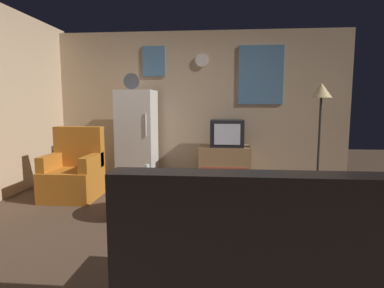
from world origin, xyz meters
The scene contains 12 objects.
ground_plane centered at (0.00, 0.00, 0.00)m, with size 12.00×12.00×0.00m, color #4C3828.
wall_with_art centered at (0.01, 2.45, 1.27)m, with size 5.20×0.12×2.53m.
fridge centered at (-1.00, 1.96, 0.75)m, with size 0.60×0.62×1.77m.
tv_stand centered at (0.47, 2.02, 0.29)m, with size 0.84×0.53×0.58m.
crt_tv centered at (0.50, 2.02, 0.80)m, with size 0.54×0.51×0.44m.
standing_lamp centered at (1.91, 1.76, 1.36)m, with size 0.32×0.32×1.59m.
coffee_table centered at (-0.39, 0.16, 0.23)m, with size 0.72×0.72×0.47m.
wine_glass centered at (-0.41, 0.12, 0.54)m, with size 0.05×0.05×0.15m, color silver.
mug_ceramic_white centered at (-0.54, 0.12, 0.51)m, with size 0.08×0.08×0.09m, color silver.
mug_ceramic_tan centered at (-0.39, 0.11, 0.51)m, with size 0.08×0.08×0.09m, color tan.
armchair centered at (-1.60, 0.84, 0.34)m, with size 0.68×0.68×0.96m.
couch centered at (0.66, -1.41, 0.31)m, with size 1.70×0.80×0.92m.
Camera 1 is at (0.40, -3.33, 1.29)m, focal length 30.19 mm.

